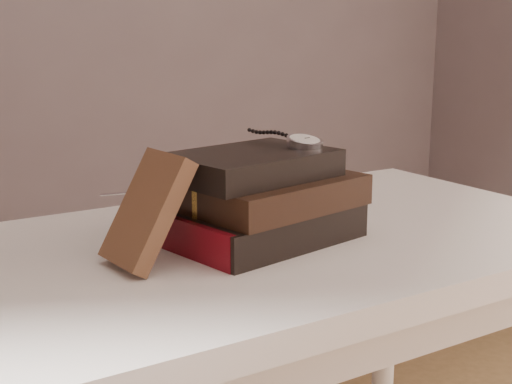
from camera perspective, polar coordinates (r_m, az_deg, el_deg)
table at (r=1.13m, az=2.32°, el=-7.77°), size 1.00×0.60×0.75m
book_stack at (r=1.05m, az=0.53°, el=-0.57°), size 0.30×0.23×0.13m
journal at (r=0.94m, az=-8.75°, el=-1.48°), size 0.11×0.11×0.15m
pocket_watch at (r=1.07m, az=3.70°, el=4.13°), size 0.07×0.16×0.02m
eyeglasses at (r=1.05m, az=-6.71°, el=0.18°), size 0.13×0.15×0.05m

